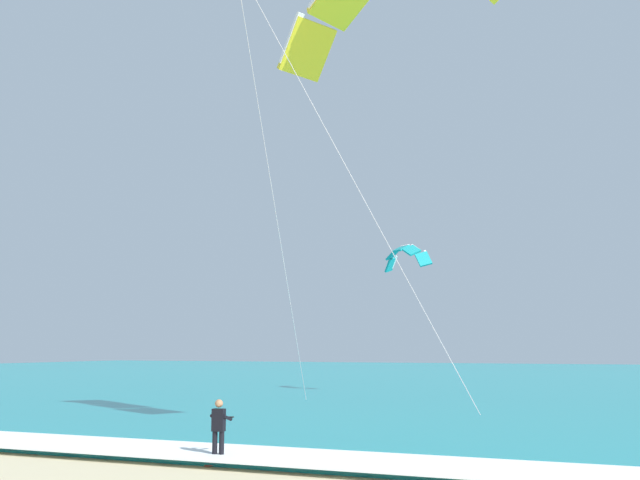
# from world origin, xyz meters

# --- Properties ---
(sea) EXTENTS (200.00, 120.00, 0.20)m
(sea) POSITION_xyz_m (0.00, 70.43, 0.10)
(sea) COLOR teal
(sea) RESTS_ON ground
(surf_foam) EXTENTS (200.00, 3.12, 0.04)m
(surf_foam) POSITION_xyz_m (0.00, 11.43, 0.22)
(surf_foam) COLOR white
(surf_foam) RESTS_ON sea
(surfboard) EXTENTS (0.55, 1.43, 0.09)m
(surfboard) POSITION_xyz_m (-5.36, 10.97, 0.03)
(surfboard) COLOR #E04C38
(surfboard) RESTS_ON ground
(kitesurfer) EXTENTS (0.55, 0.54, 1.69)m
(kitesurfer) POSITION_xyz_m (-5.36, 10.99, 0.94)
(kitesurfer) COLOR black
(kitesurfer) RESTS_ON ground
(kite_distant) EXTENTS (3.77, 3.25, 1.64)m
(kite_distant) POSITION_xyz_m (-7.72, 38.47, 8.96)
(kite_distant) COLOR teal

